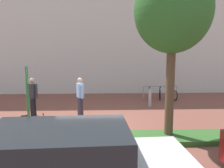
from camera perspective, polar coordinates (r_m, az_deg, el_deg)
The scene contains 10 objects.
ground_plane at distance 9.21m, azimuth -4.91°, elevation -9.84°, with size 60.00×60.00×0.00m, color brown.
building_facade at distance 16.16m, azimuth -3.97°, elevation 15.71°, with size 28.00×1.20×10.00m, color silver.
planter_strip at distance 7.42m, azimuth 2.01°, elevation -13.64°, with size 7.00×1.10×0.16m, color #336028.
tree_sidewalk at distance 7.45m, azimuth 15.13°, elevation 17.28°, with size 2.38×2.38×5.40m.
parking_sign_post at distance 7.36m, azimuth -20.62°, elevation -2.26°, with size 0.11×0.36×2.40m.
bike_at_sign at distance 7.79m, azimuth -19.76°, elevation -10.95°, with size 1.63×0.59×0.86m.
bike_rack_cluster at distance 14.03m, azimuth 12.11°, elevation -2.35°, with size 2.11×1.62×0.83m.
bollard_steel at distance 11.96m, azimuth 9.59°, elevation -3.55°, with size 0.16×0.16×0.90m, color #ADADB2.
person_suited_navy at distance 10.46m, azimuth -19.47°, elevation -2.57°, with size 0.51×0.46×1.72m.
person_shirt_white at distance 10.08m, azimuth -8.07°, elevation -2.58°, with size 0.37×0.57×1.72m.
Camera 1 is at (0.41, -8.76, 2.80)m, focal length 36.06 mm.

